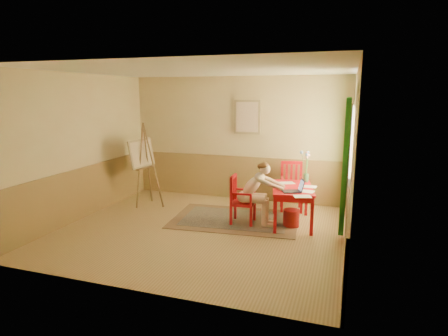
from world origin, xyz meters
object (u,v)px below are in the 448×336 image
(table, at_px, (292,192))
(chair_left, at_px, (241,200))
(figure, at_px, (256,191))
(easel, at_px, (143,157))
(laptop, at_px, (295,189))
(chair_back, at_px, (291,186))

(table, distance_m, chair_left, 0.97)
(figure, bearing_deg, table, 21.96)
(table, distance_m, easel, 3.31)
(table, bearing_deg, laptop, -76.17)
(figure, relative_size, laptop, 2.84)
(table, bearing_deg, chair_back, 99.20)
(laptop, bearing_deg, table, 103.83)
(figure, height_order, easel, easel)
(figure, xyz_separation_m, easel, (-2.64, 0.51, 0.41))
(chair_left, xyz_separation_m, laptop, (1.01, -0.09, 0.30))
(table, xyz_separation_m, figure, (-0.63, -0.25, 0.03))
(laptop, bearing_deg, easel, 169.77)
(laptop, bearing_deg, figure, 172.43)
(table, distance_m, chair_back, 0.94)
(figure, distance_m, easel, 2.72)
(laptop, xyz_separation_m, easel, (-3.36, 0.61, 0.31))
(chair_back, distance_m, laptop, 1.31)
(easel, bearing_deg, figure, -10.94)
(chair_left, relative_size, figure, 0.77)
(table, bearing_deg, chair_left, -164.51)
(chair_back, xyz_separation_m, easel, (-3.12, -0.66, 0.57))
(table, height_order, laptop, laptop)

